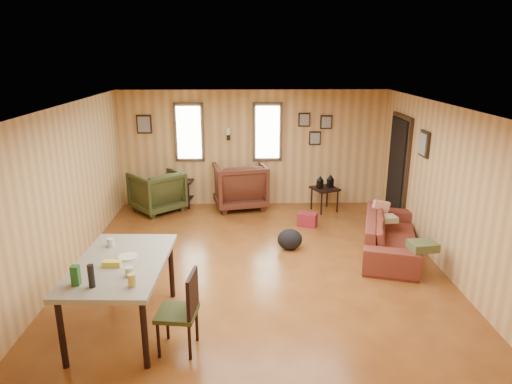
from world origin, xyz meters
TOP-DOWN VIEW (x-y plane):
  - room at (0.17, 0.27)m, footprint 5.54×6.04m
  - sofa at (2.17, 0.45)m, footprint 1.16×2.15m
  - recliner_brown at (-0.28, 2.78)m, footprint 1.20×1.15m
  - recliner_green at (-1.95, 2.58)m, footprint 1.21×1.21m
  - end_table at (-1.53, 2.91)m, footprint 0.61×0.57m
  - side_table at (1.45, 2.50)m, footprint 0.62×0.62m
  - cooler at (0.99, 1.66)m, footprint 0.41×0.35m
  - backpack at (0.56, 0.59)m, footprint 0.44×0.36m
  - sofa_pillows at (2.25, 0.22)m, footprint 0.59×1.62m
  - dining_table at (-1.59, -1.60)m, footprint 1.05×1.69m
  - dining_chair at (-0.83, -2.02)m, footprint 0.46×0.46m

SIDE VIEW (x-z plane):
  - cooler at x=0.99m, z-range 0.00..0.25m
  - backpack at x=0.56m, z-range 0.00..0.35m
  - end_table at x=-1.53m, z-range 0.04..0.74m
  - sofa at x=2.17m, z-range 0.00..0.81m
  - recliner_green at x=-1.95m, z-range 0.00..0.91m
  - sofa_pillows at x=2.25m, z-range 0.33..0.66m
  - dining_chair at x=-0.83m, z-range 0.06..0.97m
  - side_table at x=1.45m, z-range 0.14..0.89m
  - recliner_brown at x=-0.28m, z-range 0.00..1.05m
  - dining_table at x=-1.59m, z-range 0.23..1.31m
  - room at x=0.17m, z-range -0.02..2.43m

